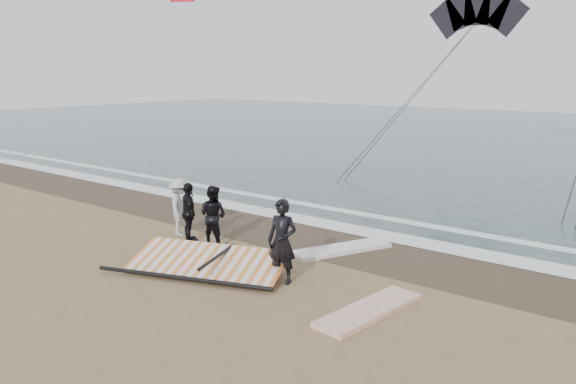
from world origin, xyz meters
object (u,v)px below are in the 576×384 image
object	(u,v)px
board_white	(369,310)
man_main	(282,241)
board_cream	(342,249)
sail_rig	(211,262)

from	to	relation	value
board_white	man_main	bearing A→B (deg)	-178.37
board_cream	man_main	bearing A→B (deg)	-62.08
man_main	board_white	xyz separation A→B (m)	(2.28, -0.23, -0.87)
man_main	sail_rig	world-z (taller)	man_main
man_main	board_white	bearing A→B (deg)	-16.35
board_white	board_cream	bearing A→B (deg)	137.86
board_cream	sail_rig	distance (m)	3.44
board_white	sail_rig	xyz separation A→B (m)	(-4.02, -0.22, 0.14)
board_cream	sail_rig	size ratio (longest dim) A/B	0.67
man_main	sail_rig	distance (m)	1.94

